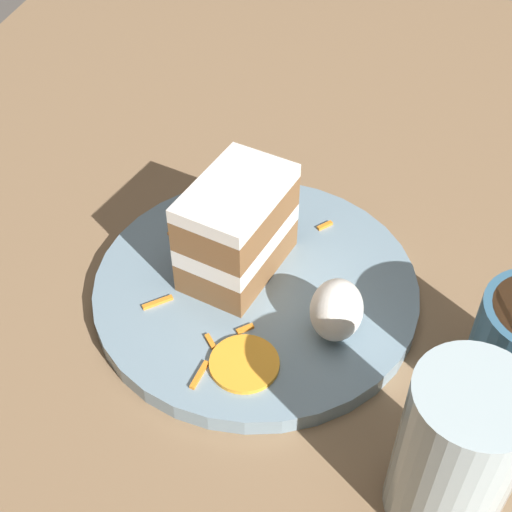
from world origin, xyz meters
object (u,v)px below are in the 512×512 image
object	(u,v)px
plate	(256,288)
cream_dollop	(336,310)
orange_garnish	(244,364)
drinking_glass	(453,460)
cake_slice	(237,228)

from	to	relation	value
plate	cream_dollop	distance (m)	0.09
orange_garnish	drinking_glass	xyz separation A→B (m)	(0.07, 0.16, 0.04)
drinking_glass	plate	bearing A→B (deg)	-132.32
cream_dollop	orange_garnish	world-z (taller)	cream_dollop
plate	cake_slice	bearing A→B (deg)	-125.68
plate	cake_slice	world-z (taller)	cake_slice
cake_slice	drinking_glass	distance (m)	0.25
plate	drinking_glass	bearing A→B (deg)	47.68
plate	drinking_glass	world-z (taller)	drinking_glass
cream_dollop	drinking_glass	size ratio (longest dim) A/B	0.41
plate	cream_dollop	bearing A→B (deg)	63.46
plate	cake_slice	size ratio (longest dim) A/B	2.44
orange_garnish	cake_slice	bearing A→B (deg)	-161.65
plate	orange_garnish	distance (m)	0.09
cream_dollop	orange_garnish	distance (m)	0.08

